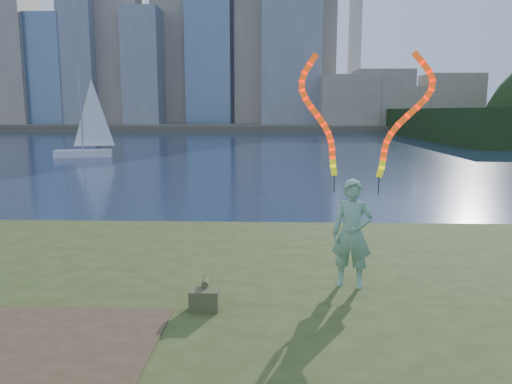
{
  "coord_description": "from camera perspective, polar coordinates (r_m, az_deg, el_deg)",
  "views": [
    {
      "loc": [
        0.89,
        -8.77,
        3.76
      ],
      "look_at": [
        0.54,
        1.0,
        2.16
      ],
      "focal_mm": 35.0,
      "sensor_mm": 36.0,
      "label": 1
    }
  ],
  "objects": [
    {
      "name": "ground",
      "position": [
        9.58,
        -3.54,
        -13.8
      ],
      "size": [
        320.0,
        320.0,
        0.0
      ],
      "primitive_type": "plane",
      "color": "#18243C",
      "rests_on": "ground"
    },
    {
      "name": "grassy_knoll",
      "position": [
        7.38,
        -5.39,
        -18.36
      ],
      "size": [
        20.0,
        18.0,
        0.8
      ],
      "color": "#354418",
      "rests_on": "ground"
    },
    {
      "name": "dirt_patch",
      "position": [
        7.02,
        -25.41,
        -16.49
      ],
      "size": [
        3.2,
        3.0,
        0.02
      ],
      "primitive_type": "cube",
      "color": "#47331E",
      "rests_on": "grassy_knoll"
    },
    {
      "name": "far_shore",
      "position": [
        103.82,
        1.59,
        7.58
      ],
      "size": [
        320.0,
        40.0,
        1.2
      ],
      "primitive_type": "cube",
      "color": "#474234",
      "rests_on": "ground"
    },
    {
      "name": "woman_with_ribbons",
      "position": [
        8.45,
        11.09,
        -1.55
      ],
      "size": [
        2.06,
        0.73,
        4.2
      ],
      "rotation": [
        0.0,
        0.0,
        -0.28
      ],
      "color": "#146539",
      "rests_on": "grassy_knoll"
    },
    {
      "name": "canvas_bag",
      "position": [
        7.69,
        -5.92,
        -12.0
      ],
      "size": [
        0.44,
        0.5,
        0.41
      ],
      "rotation": [
        0.0,
        0.0,
        0.01
      ],
      "color": "#444527",
      "rests_on": "grassy_knoll"
    },
    {
      "name": "sailboat",
      "position": [
        42.89,
        -18.86,
        5.45
      ],
      "size": [
        4.76,
        2.54,
        7.18
      ],
      "rotation": [
        0.0,
        0.0,
        0.26
      ],
      "color": "silver",
      "rests_on": "ground"
    }
  ]
}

